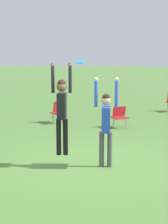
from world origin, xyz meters
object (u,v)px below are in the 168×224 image
Objects in this scene: frisbee at (80,61)px; camping_chair_2 at (58,110)px; camping_chair_0 at (120,115)px; person_defending at (106,120)px; person_jumping at (62,106)px.

frisbee is 0.27× the size of camping_chair_2.
frisbee is at bearing 60.16° from camping_chair_2.
camping_chair_0 is at bearing 74.66° from frisbee.
frisbee reaches higher than camping_chair_2.
camping_chair_0 is at bearing 174.46° from person_defending.
camping_chair_2 is at bearing 8.67° from person_jumping.
camping_chair_2 reaches higher than camping_chair_0.
person_jumping reaches higher than camping_chair_2.
person_jumping reaches higher than camping_chair_0.
camping_chair_0 is 0.91× the size of camping_chair_2.
person_defending is (1.06, -0.06, -0.32)m from person_jumping.
person_jumping is at bearing 44.89° from camping_chair_0.
frisbee is at bearing -77.66° from person_defending.
camping_chair_2 is (-1.00, 5.78, -2.06)m from frisbee.
person_defending is 4.87m from camping_chair_0.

